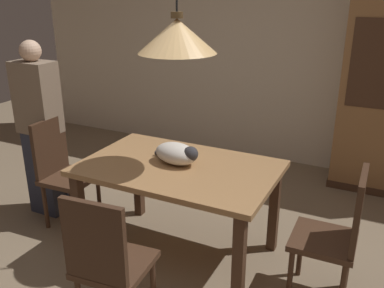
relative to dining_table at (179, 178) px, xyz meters
name	(u,v)px	position (x,y,z in m)	size (l,w,h in m)	color
ground	(156,283)	(0.01, -0.38, -0.65)	(10.00, 10.00, 0.00)	#847056
back_wall	(275,35)	(0.01, 2.27, 0.80)	(6.40, 0.10, 2.90)	beige
dining_table	(179,178)	(0.00, 0.00, 0.00)	(1.40, 0.90, 0.75)	#A87A4C
chair_near_front	(107,260)	(0.01, -0.88, -0.14)	(0.43, 0.43, 0.93)	#472D1E
chair_right_side	(338,232)	(1.13, 0.00, -0.14)	(0.41, 0.41, 0.93)	#472D1E
chair_left_side	(62,168)	(-1.13, 0.00, -0.14)	(0.42, 0.42, 0.93)	#472D1E
cat_sleeping	(177,154)	(-0.03, 0.03, 0.18)	(0.40, 0.28, 0.16)	silver
pendant_lamp	(177,35)	(0.00, 0.00, 1.01)	(0.52, 0.52, 1.30)	#E5B775
person_standing	(41,131)	(-1.40, 0.07, 0.13)	(0.36, 0.22, 1.56)	#2D3347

